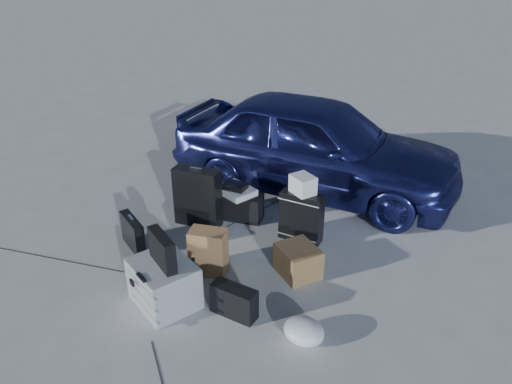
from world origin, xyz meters
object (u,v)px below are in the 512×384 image
car (315,144)px  pelican_case (164,283)px  suitcase_right (301,217)px  suitcase_left (198,197)px  duffel_bag (236,206)px  briefcase (133,233)px  green_bottle (194,271)px  cardboard_box (298,261)px

car → pelican_case: bearing=172.3°
suitcase_right → suitcase_left: bearing=-168.3°
car → duffel_bag: bearing=154.8°
pelican_case → briefcase: bearing=170.9°
briefcase → green_bottle: briefcase is taller
car → cardboard_box: (0.79, -1.71, -0.46)m
green_bottle → suitcase_left: bearing=128.6°
cardboard_box → green_bottle: 0.99m
briefcase → car: bearing=92.3°
pelican_case → duffel_bag: pelican_case is taller
duffel_bag → green_bottle: bearing=-88.6°
duffel_bag → cardboard_box: bearing=-43.5°
green_bottle → duffel_bag: bearing=109.6°
pelican_case → suitcase_left: (-0.65, 1.22, 0.13)m
car → briefcase: 2.48m
pelican_case → green_bottle: (0.05, 0.34, -0.05)m
briefcase → suitcase_right: 1.76m
pelican_case → briefcase: (-0.89, 0.45, -0.03)m
duffel_bag → green_bottle: size_ratio=1.95×
suitcase_right → briefcase: bearing=-146.5°
pelican_case → cardboard_box: (0.75, 1.04, -0.06)m
pelican_case → green_bottle: size_ratio=1.83×
pelican_case → cardboard_box: size_ratio=1.45×
pelican_case → suitcase_right: (0.46, 1.58, 0.07)m
cardboard_box → briefcase: bearing=-160.4°
duffel_bag → car: bearing=55.1°
cardboard_box → suitcase_right: bearing=117.8°
briefcase → suitcase_left: (0.23, 0.76, 0.16)m
suitcase_left → pelican_case: bearing=-75.6°
car → cardboard_box: 1.93m
pelican_case → suitcase_left: size_ratio=0.83×
briefcase → duffel_bag: size_ratio=0.75×
duffel_bag → cardboard_box: size_ratio=1.55×
suitcase_left → car: bearing=54.3°
suitcase_right → cardboard_box: suitcase_right is taller
car → briefcase: size_ratio=7.96×
briefcase → cardboard_box: briefcase is taller
green_bottle → cardboard_box: bearing=45.2°
pelican_case → green_bottle: bearing=99.6°
briefcase → suitcase_left: bearing=95.7°
car → green_bottle: bearing=173.6°
car → duffel_bag: car is taller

